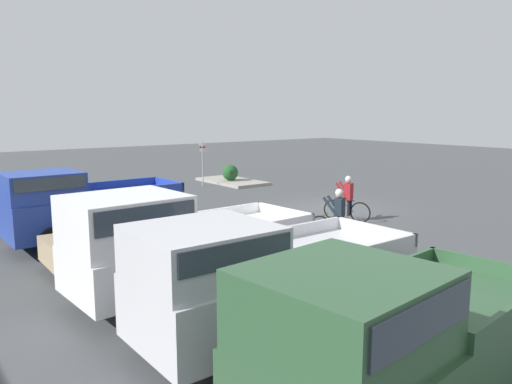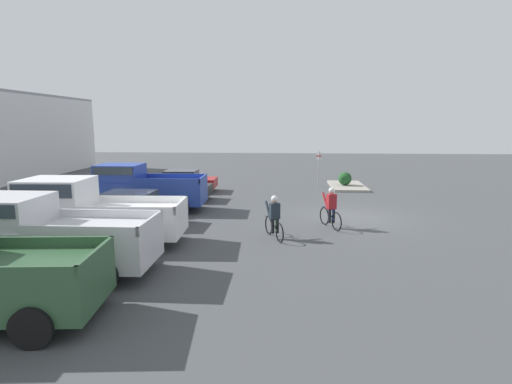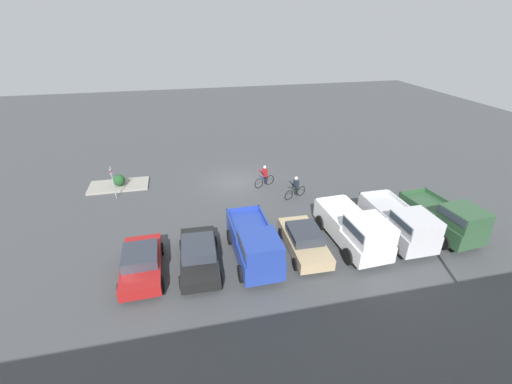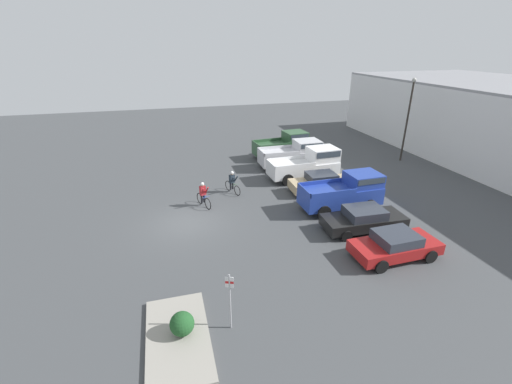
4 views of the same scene
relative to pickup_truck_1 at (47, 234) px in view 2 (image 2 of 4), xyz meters
name	(u,v)px [view 2 (image 2 of 4)]	position (x,y,z in m)	size (l,w,h in m)	color
ground_plane	(352,217)	(7.72, -9.71, -1.15)	(80.00, 80.00, 0.00)	#424447
pickup_truck_1	(47,234)	(0.00, 0.00, 0.00)	(2.26, 5.17, 2.22)	silver
pickup_truck_2	(89,211)	(2.78, 0.18, 0.06)	(2.45, 5.50, 2.34)	white
sedan_0	(130,208)	(5.60, -0.17, -0.45)	(2.04, 4.42, 1.40)	tan
pickup_truck_3	(144,187)	(8.39, 0.20, 0.02)	(2.24, 5.13, 2.26)	#233D9E
sedan_1	(169,188)	(11.20, -0.20, -0.47)	(2.13, 4.68, 1.34)	black
sedan_2	(182,181)	(14.00, -0.20, -0.47)	(2.11, 4.35, 1.33)	maroon
cyclist_0	(331,208)	(5.71, -8.48, -0.34)	(1.67, 0.73, 1.68)	black
cyclist_1	(274,217)	(4.04, -6.23, -0.35)	(1.74, 0.76, 1.63)	black
fire_lane_sign	(319,165)	(16.38, -8.88, 0.30)	(0.13, 0.29, 2.40)	#9E9EA3
curb_island	(347,186)	(16.44, -10.82, -1.08)	(4.28, 2.21, 0.15)	gray
shrub	(345,179)	(16.33, -10.63, -0.56)	(0.88, 0.88, 0.88)	#1E4C23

